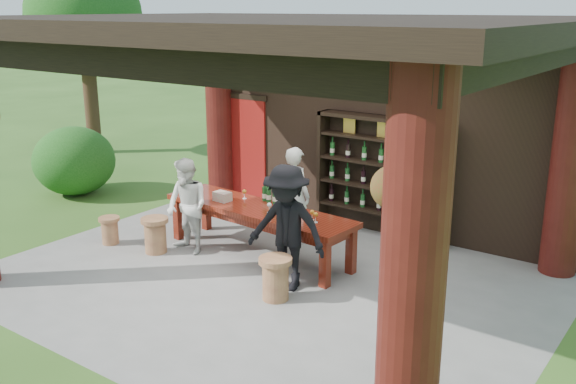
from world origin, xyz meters
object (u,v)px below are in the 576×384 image
Objects in this scene: wine_shelf at (380,177)px; tasting_table at (258,215)px; host at (295,195)px; napkin_basket at (222,196)px; guest_man at (287,228)px; guest_woman at (187,206)px; stool_near_right at (275,277)px; stool_near_left at (155,234)px; stool_far_left at (110,230)px.

wine_shelf reaches higher than tasting_table.
host is (-0.95, -1.03, -0.22)m from wine_shelf.
wine_shelf is 8.56× the size of napkin_basket.
guest_man is at bearing -90.18° from wine_shelf.
guest_woman is at bearing -150.68° from tasting_table.
guest_woman is (-2.07, 0.56, 0.43)m from stool_near_right.
stool_near_left is at bearing -132.20° from guest_woman.
host reaches higher than stool_near_right.
stool_near_left is at bearing 57.08° from host.
guest_woman is (0.39, 0.31, 0.44)m from stool_near_left.
guest_woman is (-1.03, -1.36, -0.04)m from host.
guest_man is (1.98, -0.19, 0.12)m from guest_woman.
stool_near_left is 0.97× the size of stool_near_right.
wine_shelf reaches higher than host.
guest_man is at bearing 4.06° from guest_woman.
host is at bearing 83.73° from tasting_table.
guest_man is 6.49× the size of napkin_basket.
stool_near_right is (2.46, -0.25, 0.01)m from stool_near_left.
guest_man reaches higher than host.
stool_far_left is 0.30× the size of guest_woman.
stool_near_right is at bearing 126.14° from host.
tasting_table is at bearing -119.46° from wine_shelf.
host is 5.90× the size of napkin_basket.
guest_woman is 0.56m from napkin_basket.
wine_shelf is 1.32× the size of guest_man.
tasting_table is at bearing 91.42° from host.
host reaches higher than guest_woman.
stool_near_right reaches higher than stool_near_left.
guest_man is (-0.01, -2.57, -0.14)m from wine_shelf.
stool_far_left is 0.26× the size of guest_man.
tasting_table reaches higher than stool_far_left.
guest_woman is at bearing 60.33° from host.
stool_near_right is (0.08, -2.94, -0.69)m from wine_shelf.
stool_near_left is at bearing -131.24° from napkin_basket.
stool_far_left is (-3.25, -2.85, -0.76)m from wine_shelf.
tasting_table is 0.68m from napkin_basket.
guest_man reaches higher than guest_woman.
stool_far_left is (-0.87, -0.16, -0.06)m from stool_near_left.
tasting_table is 1.62m from stool_near_left.
stool_near_right is at bearing -5.72° from stool_near_left.
stool_far_left is 1.91m from napkin_basket.
guest_woman is at bearing -121.75° from napkin_basket.
stool_near_left is 2.11× the size of napkin_basket.
tasting_table is at bearing 136.03° from stool_near_right.
tasting_table is at bearing 135.55° from guest_man.
guest_woman reaches higher than stool_near_left.
stool_near_right is 1.30× the size of stool_far_left.
guest_man reaches higher than stool_near_left.
stool_far_left is (-2.20, -1.00, -0.40)m from tasting_table.
wine_shelf is at bearing 48.48° from stool_near_left.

